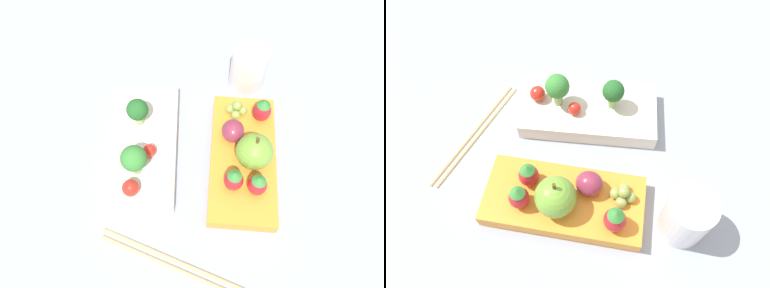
# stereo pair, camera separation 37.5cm
# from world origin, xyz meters

# --- Properties ---
(ground_plane) EXTENTS (4.00, 4.00, 0.00)m
(ground_plane) POSITION_xyz_m (0.00, 0.00, 0.00)
(ground_plane) COLOR #939EB2
(bento_box_savoury) EXTENTS (0.23, 0.14, 0.03)m
(bento_box_savoury) POSITION_xyz_m (0.00, 0.08, 0.01)
(bento_box_savoury) COLOR silver
(bento_box_savoury) RESTS_ON ground_plane
(bento_box_fruit) EXTENTS (0.22, 0.12, 0.02)m
(bento_box_fruit) POSITION_xyz_m (0.01, -0.08, 0.01)
(bento_box_fruit) COLOR orange
(bento_box_fruit) RESTS_ON ground_plane
(broccoli_floret_0) EXTENTS (0.04, 0.04, 0.06)m
(broccoli_floret_0) POSITION_xyz_m (-0.05, 0.07, 0.06)
(broccoli_floret_0) COLOR #93B770
(broccoli_floret_0) RESTS_ON bento_box_savoury
(broccoli_floret_1) EXTENTS (0.03, 0.03, 0.05)m
(broccoli_floret_1) POSITION_xyz_m (0.03, 0.09, 0.06)
(broccoli_floret_1) COLOR #93B770
(broccoli_floret_1) RESTS_ON bento_box_savoury
(cherry_tomato_0) EXTENTS (0.02, 0.02, 0.02)m
(cherry_tomato_0) POSITION_xyz_m (-0.08, 0.07, 0.04)
(cherry_tomato_0) COLOR red
(cherry_tomato_0) RESTS_ON bento_box_savoury
(cherry_tomato_1) EXTENTS (0.02, 0.02, 0.02)m
(cherry_tomato_1) POSITION_xyz_m (-0.02, 0.06, 0.04)
(cherry_tomato_1) COLOR red
(cherry_tomato_1) RESTS_ON bento_box_savoury
(apple) EXTENTS (0.05, 0.05, 0.06)m
(apple) POSITION_xyz_m (-0.00, -0.09, 0.05)
(apple) COLOR #70A838
(apple) RESTS_ON bento_box_fruit
(strawberry_0) EXTENTS (0.03, 0.03, 0.04)m
(strawberry_0) POSITION_xyz_m (-0.05, -0.10, 0.04)
(strawberry_0) COLOR red
(strawberry_0) RESTS_ON bento_box_fruit
(strawberry_1) EXTENTS (0.03, 0.03, 0.04)m
(strawberry_1) POSITION_xyz_m (0.08, -0.10, 0.05)
(strawberry_1) COLOR red
(strawberry_1) RESTS_ON bento_box_fruit
(strawberry_2) EXTENTS (0.03, 0.03, 0.04)m
(strawberry_2) POSITION_xyz_m (-0.05, -0.07, 0.04)
(strawberry_2) COLOR red
(strawberry_2) RESTS_ON bento_box_fruit
(plum) EXTENTS (0.04, 0.03, 0.03)m
(plum) POSITION_xyz_m (0.04, -0.06, 0.04)
(plum) COLOR #892D47
(plum) RESTS_ON bento_box_fruit
(grape_cluster) EXTENTS (0.04, 0.04, 0.03)m
(grape_cluster) POSITION_xyz_m (0.08, -0.06, 0.03)
(grape_cluster) COLOR #8EA84C
(grape_cluster) RESTS_ON bento_box_fruit
(drinking_cup) EXTENTS (0.06, 0.06, 0.08)m
(drinking_cup) POSITION_xyz_m (0.16, -0.07, 0.04)
(drinking_cup) COLOR white
(drinking_cup) RESTS_ON ground_plane
(chopsticks_pair) EXTENTS (0.06, 0.21, 0.01)m
(chopsticks_pair) POSITION_xyz_m (-0.16, 0.00, 0.00)
(chopsticks_pair) COLOR tan
(chopsticks_pair) RESTS_ON ground_plane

